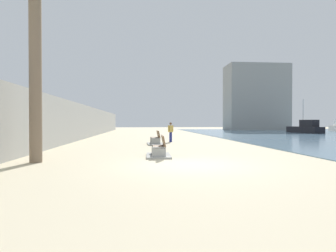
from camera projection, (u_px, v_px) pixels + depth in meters
ground_plane at (159, 138)px, 28.70m from camera, size 120.00×120.00×0.00m
seawall at (82, 122)px, 27.99m from camera, size 0.80×64.00×3.21m
palm_tree at (33, 1)px, 11.33m from camera, size 3.21×3.32×8.42m
bench_near at (159, 151)px, 13.37m from camera, size 1.15×2.12×0.98m
bench_far at (156, 141)px, 20.59m from camera, size 1.16×2.13×0.98m
person_walking at (171, 131)px, 23.22m from camera, size 0.46×0.32×1.57m
boat_mid_bay at (306, 128)px, 41.49m from camera, size 2.33×6.46×4.89m
harbor_building at (256, 98)px, 58.44m from camera, size 12.00×6.00×13.02m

